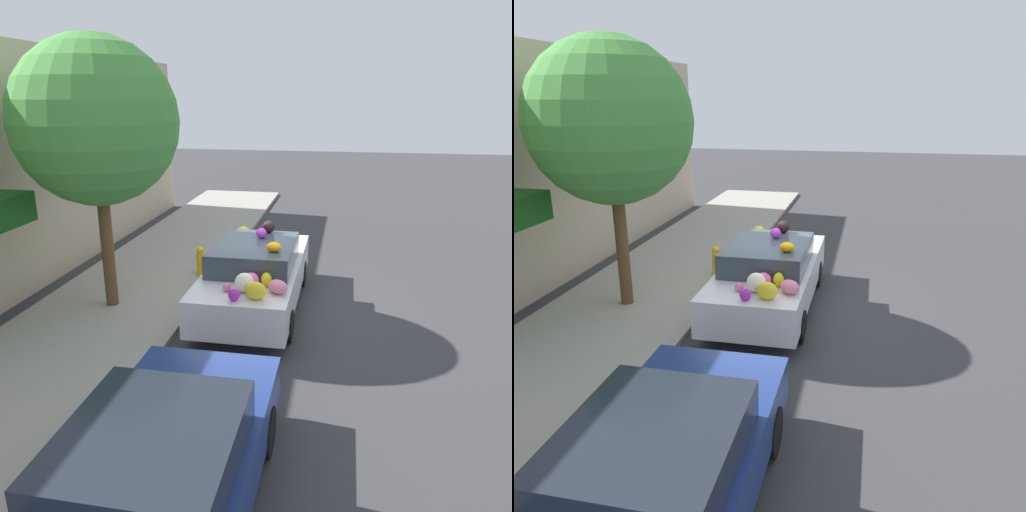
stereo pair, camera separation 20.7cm
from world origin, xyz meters
TOP-DOWN VIEW (x-y plane):
  - ground_plane at (0.00, 0.00)m, footprint 60.00×60.00m
  - sidewalk_curb at (0.00, 2.70)m, footprint 24.00×3.20m
  - building_facade at (-0.14, 4.92)m, footprint 18.00×1.20m
  - street_tree at (-0.60, 2.75)m, footprint 3.03×3.03m
  - fire_hydrant at (1.35, 1.47)m, footprint 0.20×0.20m
  - art_car at (-0.05, -0.09)m, footprint 4.40×1.79m
  - parked_car_plain at (-5.58, -0.17)m, footprint 4.08×1.81m

SIDE VIEW (x-z plane):
  - ground_plane at x=0.00m, z-range 0.00..0.00m
  - sidewalk_curb at x=0.00m, z-range 0.00..0.10m
  - fire_hydrant at x=1.35m, z-range 0.10..0.80m
  - parked_car_plain at x=-5.58m, z-range 0.03..1.35m
  - art_car at x=-0.05m, z-range -0.09..1.57m
  - building_facade at x=-0.14m, z-range -0.02..5.17m
  - street_tree at x=-0.60m, z-range 1.12..6.20m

